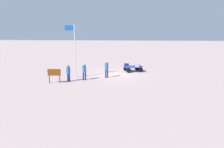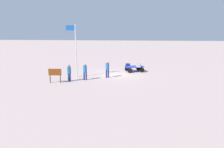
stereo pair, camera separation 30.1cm
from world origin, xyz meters
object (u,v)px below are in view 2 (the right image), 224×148
(luggage_cart, at_px, (134,68))
(signboard, at_px, (55,73))
(suitcase_olive, at_px, (128,65))
(worker_lead, at_px, (107,68))
(suitcase_maroon, at_px, (139,65))
(worker_trailing, at_px, (69,72))
(worker_supervisor, at_px, (85,70))
(flagpole, at_px, (75,47))

(luggage_cart, distance_m, signboard, 9.19)
(suitcase_olive, xyz_separation_m, worker_lead, (2.03, 3.44, 0.25))
(suitcase_maroon, distance_m, suitcase_olive, 1.45)
(worker_trailing, height_order, worker_supervisor, worker_supervisor)
(worker_trailing, bearing_deg, luggage_cart, -141.74)
(luggage_cart, distance_m, suitcase_maroon, 0.78)
(suitcase_maroon, relative_size, worker_supervisor, 0.33)
(worker_lead, xyz_separation_m, signboard, (4.55, 2.43, -0.12))
(worker_supervisor, height_order, flagpole, flagpole)
(suitcase_olive, bearing_deg, flagpole, 33.68)
(suitcase_olive, bearing_deg, worker_lead, 59.44)
(signboard, bearing_deg, worker_lead, -151.90)
(worker_trailing, distance_m, signboard, 1.32)
(luggage_cart, relative_size, worker_trailing, 1.41)
(luggage_cart, xyz_separation_m, suitcase_olive, (0.73, -0.30, 0.30))
(suitcase_olive, height_order, worker_lead, worker_lead)
(worker_lead, height_order, flagpole, flagpole)
(suitcase_maroon, bearing_deg, flagpole, 22.62)
(suitcase_olive, bearing_deg, luggage_cart, 157.49)
(worker_lead, bearing_deg, worker_supervisor, 28.33)
(worker_supervisor, bearing_deg, worker_lead, -151.67)
(worker_lead, distance_m, signboard, 5.16)
(worker_supervisor, relative_size, flagpole, 0.31)
(luggage_cart, height_order, flagpole, flagpole)
(worker_lead, bearing_deg, flagpole, 1.04)
(worker_lead, xyz_separation_m, worker_supervisor, (2.05, 1.11, -0.06))
(suitcase_olive, relative_size, worker_lead, 0.31)
(suitcase_olive, height_order, signboard, signboard)
(suitcase_maroon, height_order, worker_trailing, worker_trailing)
(luggage_cart, relative_size, suitcase_maroon, 4.12)
(suitcase_olive, xyz_separation_m, worker_trailing, (5.46, 5.18, 0.17))
(flagpole, bearing_deg, suitcase_maroon, -157.38)
(suitcase_maroon, height_order, suitcase_olive, suitcase_maroon)
(worker_supervisor, xyz_separation_m, flagpole, (1.17, -1.05, 2.14))
(luggage_cart, xyz_separation_m, worker_supervisor, (4.81, 4.24, 0.49))
(worker_trailing, height_order, flagpole, flagpole)
(suitcase_maroon, height_order, signboard, signboard)
(worker_lead, distance_m, flagpole, 3.84)
(suitcase_maroon, relative_size, suitcase_olive, 1.04)
(luggage_cart, bearing_deg, worker_trailing, 38.26)
(suitcase_maroon, xyz_separation_m, signboard, (7.77, 5.05, 0.06))
(signboard, bearing_deg, suitcase_maroon, -146.97)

